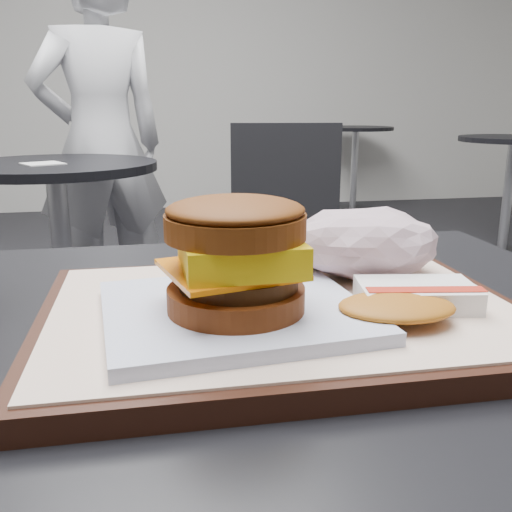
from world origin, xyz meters
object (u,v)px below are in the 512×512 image
(hash_brown, at_px, (408,300))
(neighbor_chair, at_px, (253,226))
(patron, at_px, (101,144))
(neighbor_table, at_px, (59,219))
(serving_tray, at_px, (282,315))
(crumpled_wrapper, at_px, (364,243))
(breakfast_sandwich, at_px, (236,269))

(hash_brown, distance_m, neighbor_chair, 1.68)
(neighbor_chair, distance_m, patron, 0.81)
(neighbor_table, xyz_separation_m, patron, (0.13, 0.47, 0.23))
(neighbor_table, distance_m, patron, 0.54)
(serving_tray, relative_size, hash_brown, 3.04)
(neighbor_table, bearing_deg, neighbor_chair, -4.09)
(crumpled_wrapper, bearing_deg, breakfast_sandwich, -145.28)
(neighbor_table, height_order, neighbor_chair, neighbor_chair)
(breakfast_sandwich, height_order, patron, patron)
(crumpled_wrapper, bearing_deg, hash_brown, -91.22)
(breakfast_sandwich, bearing_deg, hash_brown, -3.80)
(crumpled_wrapper, relative_size, patron, 0.09)
(crumpled_wrapper, bearing_deg, neighbor_chair, 83.43)
(patron, bearing_deg, crumpled_wrapper, 81.51)
(crumpled_wrapper, bearing_deg, patron, 100.54)
(serving_tray, bearing_deg, neighbor_table, 104.20)
(breakfast_sandwich, relative_size, patron, 0.13)
(breakfast_sandwich, distance_m, patron, 2.17)
(serving_tray, distance_m, crumpled_wrapper, 0.12)
(crumpled_wrapper, distance_m, neighbor_table, 1.70)
(serving_tray, xyz_separation_m, patron, (-0.29, 2.13, -0.00))
(breakfast_sandwich, xyz_separation_m, patron, (-0.25, 2.16, -0.05))
(serving_tray, distance_m, hash_brown, 0.10)
(serving_tray, distance_m, patron, 2.15)
(hash_brown, xyz_separation_m, crumpled_wrapper, (0.00, 0.10, 0.02))
(hash_brown, bearing_deg, neighbor_chair, 83.75)
(serving_tray, bearing_deg, neighbor_chair, 80.50)
(breakfast_sandwich, height_order, hash_brown, breakfast_sandwich)
(neighbor_table, distance_m, neighbor_chair, 0.69)
(serving_tray, distance_m, neighbor_table, 1.72)
(serving_tray, relative_size, neighbor_chair, 0.43)
(serving_tray, bearing_deg, patron, 97.84)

